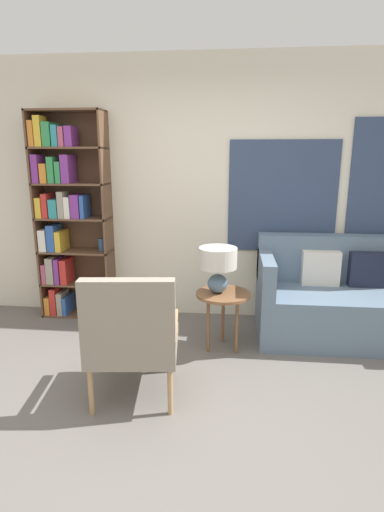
{
  "coord_description": "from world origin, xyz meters",
  "views": [
    {
      "loc": [
        0.4,
        -2.17,
        1.72
      ],
      "look_at": [
        0.07,
        1.05,
        0.9
      ],
      "focal_mm": 28.0,
      "sensor_mm": 36.0,
      "label": 1
    }
  ],
  "objects_px": {
    "side_table": "(223,300)",
    "armchair": "(132,333)",
    "bookshelf": "(65,216)",
    "table_lamp": "(218,263)",
    "couch": "(344,300)"
  },
  "relations": [
    {
      "from": "armchair",
      "to": "side_table",
      "type": "relative_size",
      "value": 1.79
    },
    {
      "from": "bookshelf",
      "to": "armchair",
      "type": "height_order",
      "value": "bookshelf"
    },
    {
      "from": "side_table",
      "to": "armchair",
      "type": "bearing_deg",
      "value": -124.68
    },
    {
      "from": "armchair",
      "to": "side_table",
      "type": "bearing_deg",
      "value": 55.32
    },
    {
      "from": "bookshelf",
      "to": "side_table",
      "type": "distance_m",
      "value": 1.92
    },
    {
      "from": "bookshelf",
      "to": "side_table",
      "type": "xyz_separation_m",
      "value": [
        1.69,
        -0.66,
        -0.63
      ]
    },
    {
      "from": "side_table",
      "to": "couch",
      "type": "bearing_deg",
      "value": 19.26
    },
    {
      "from": "side_table",
      "to": "table_lamp",
      "type": "distance_m",
      "value": 0.34
    },
    {
      "from": "couch",
      "to": "side_table",
      "type": "relative_size",
      "value": 3.08
    },
    {
      "from": "bookshelf",
      "to": "side_table",
      "type": "relative_size",
      "value": 4.02
    },
    {
      "from": "armchair",
      "to": "side_table",
      "type": "height_order",
      "value": "armchair"
    },
    {
      "from": "table_lamp",
      "to": "couch",
      "type": "bearing_deg",
      "value": 18.22
    },
    {
      "from": "armchair",
      "to": "couch",
      "type": "xyz_separation_m",
      "value": [
        1.77,
        1.28,
        -0.17
      ]
    },
    {
      "from": "side_table",
      "to": "table_lamp",
      "type": "xyz_separation_m",
      "value": [
        -0.05,
        0.01,
        0.33
      ]
    },
    {
      "from": "bookshelf",
      "to": "armchair",
      "type": "distance_m",
      "value": 1.96
    }
  ]
}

